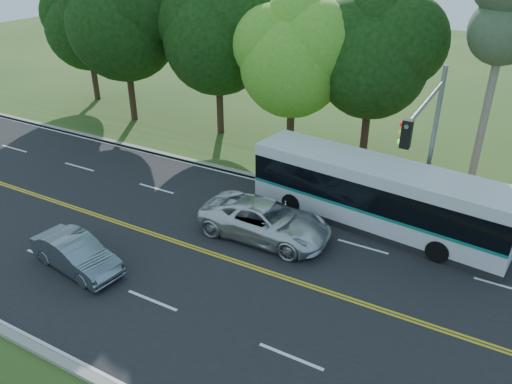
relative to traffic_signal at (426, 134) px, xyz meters
The scene contains 12 objects.
ground 9.65m from the traffic_signal, 140.23° to the right, with size 120.00×120.00×0.00m, color #2B4F1A.
road 9.65m from the traffic_signal, 140.23° to the right, with size 60.00×14.00×0.02m, color black.
curb_north 8.15m from the traffic_signal, 164.96° to the left, with size 60.00×0.30×0.15m, color gray.
curb_south 14.86m from the traffic_signal, 117.35° to the right, with size 60.00×0.30×0.15m, color gray.
grass_verge 8.74m from the traffic_signal, 151.03° to the left, with size 60.00×4.00×0.10m, color #2B4F1A.
lane_markings 9.71m from the traffic_signal, 140.63° to the right, with size 57.60×13.82×0.00m.
tree_row 13.61m from the traffic_signal, 150.00° to the left, with size 44.70×9.10×13.84m.
bougainvillea_hedge 4.86m from the traffic_signal, 75.94° to the left, with size 9.50×2.25×1.50m.
traffic_signal is the anchor object (origin of this frame).
transit_bus 3.58m from the traffic_signal, behind, with size 11.59×3.76×2.98m.
sedan 14.45m from the traffic_signal, 140.80° to the right, with size 1.43×4.11×1.35m, color slate.
suv 7.40m from the traffic_signal, 149.83° to the right, with size 2.63×5.70×1.59m, color silver.
Camera 1 is at (9.56, -13.96, 11.74)m, focal length 35.00 mm.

